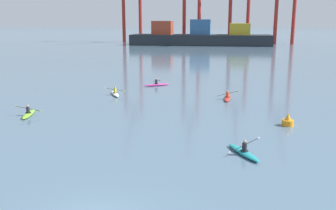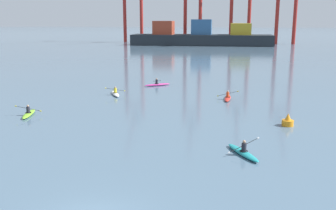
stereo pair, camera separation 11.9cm
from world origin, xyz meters
name	(u,v)px [view 1 (the left image)]	position (x,y,z in m)	size (l,w,h in m)	color
container_barge	(200,37)	(-2.09, 110.65, 2.71)	(44.61, 10.19, 8.12)	#1E2328
channel_buoy	(288,121)	(10.18, 16.50, 0.36)	(0.90, 0.90, 1.00)	orange
kayak_lime	(29,114)	(-11.32, 16.70, 0.17)	(2.20, 3.45, 0.95)	#7ABC2D
kayak_magenta	(157,84)	(-2.91, 33.01, 0.17)	(3.18, 2.34, 0.95)	#C13384
kayak_red	(227,98)	(5.67, 25.91, 0.17)	(2.22, 3.43, 0.97)	red
kayak_white	(115,93)	(-6.46, 26.54, 0.17)	(2.06, 3.33, 0.95)	silver
kayak_teal	(244,152)	(6.44, 9.46, 0.17)	(2.12, 3.28, 1.04)	teal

